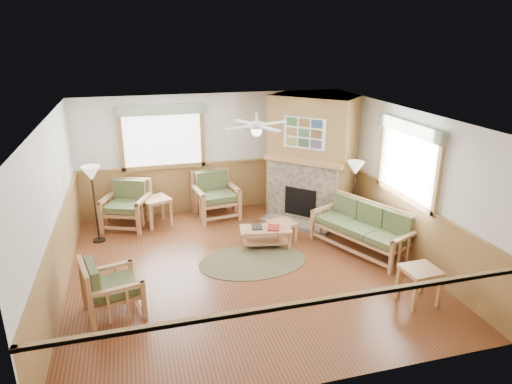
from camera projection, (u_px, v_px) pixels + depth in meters
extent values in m
cube|color=brown|center=(245.00, 268.00, 8.11)|extent=(6.00, 6.00, 0.01)
cube|color=white|center=(243.00, 116.00, 7.22)|extent=(6.00, 6.00, 0.01)
cube|color=white|center=(213.00, 153.00, 10.39)|extent=(6.00, 0.02, 2.70)
cube|color=white|center=(311.00, 286.00, 4.93)|extent=(6.00, 0.02, 2.70)
cube|color=white|center=(52.00, 214.00, 6.91)|extent=(0.02, 6.00, 2.70)
cube|color=white|center=(402.00, 182.00, 8.41)|extent=(0.02, 6.00, 2.70)
cylinder|color=brown|center=(253.00, 262.00, 8.30)|extent=(2.50, 2.50, 0.01)
cube|color=maroon|center=(274.00, 227.00, 8.76)|extent=(0.31, 0.36, 0.03)
cube|color=black|center=(257.00, 226.00, 8.80)|extent=(0.25, 0.30, 0.03)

